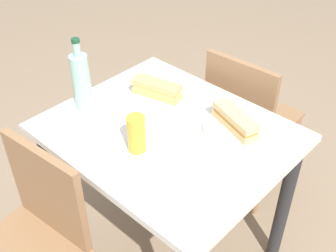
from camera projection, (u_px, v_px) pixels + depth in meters
name	position (u px, v px, depth m)	size (l,w,h in m)	color
ground_plane	(168.00, 247.00, 2.16)	(8.00, 8.00, 0.00)	#8C755B
dining_table	(168.00, 156.00, 1.78)	(0.94, 0.78, 0.76)	silver
chair_far	(246.00, 118.00, 2.19)	(0.42, 0.42, 0.88)	#936B47
chair_near	(34.00, 239.00, 1.59)	(0.44, 0.44, 0.88)	#936B47
plate_near	(157.00, 97.00, 1.86)	(0.25, 0.25, 0.01)	silver
baguette_sandwich_near	(157.00, 89.00, 1.84)	(0.23, 0.12, 0.07)	tan
knife_near	(161.00, 88.00, 1.90)	(0.17, 0.07, 0.01)	silver
plate_far	(234.00, 129.00, 1.69)	(0.25, 0.25, 0.01)	silver
baguette_sandwich_far	(235.00, 120.00, 1.66)	(0.24, 0.14, 0.07)	#DBB77A
knife_far	(244.00, 121.00, 1.71)	(0.17, 0.07, 0.01)	silver
water_bottle	(81.00, 81.00, 1.73)	(0.08, 0.08, 0.32)	#99C6B7
beer_glass	(136.00, 134.00, 1.55)	(0.07, 0.07, 0.15)	gold
olive_bowl	(94.00, 134.00, 1.64)	(0.09, 0.09, 0.03)	silver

